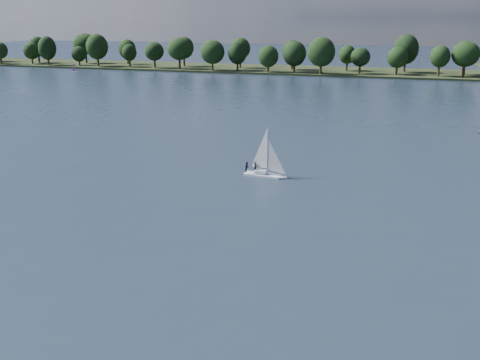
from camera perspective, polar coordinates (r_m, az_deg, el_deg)
name	(u,v)px	position (r m, az deg, el deg)	size (l,w,h in m)	color
ground	(317,119)	(125.78, 8.20, 6.46)	(700.00, 700.00, 0.00)	#233342
far_shore	(362,73)	(236.03, 12.89, 11.08)	(660.00, 40.00, 1.50)	black
sailboat	(263,162)	(78.74, 2.49, 1.95)	(6.12, 2.23, 7.88)	white
dinghy_pink	(75,70)	(243.15, -17.15, 11.15)	(2.78, 1.81, 4.14)	white
pontoon	(0,65)	(292.21, -24.25, 11.10)	(4.00, 2.00, 0.50)	#5A5C5F
treeline	(369,54)	(231.23, 13.57, 12.94)	(562.73, 74.55, 18.45)	black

